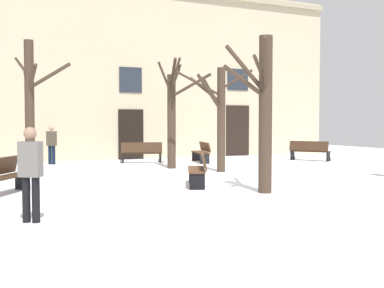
{
  "coord_description": "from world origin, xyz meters",
  "views": [
    {
      "loc": [
        -6.34,
        -12.06,
        1.79
      ],
      "look_at": [
        0.0,
        1.91,
        1.06
      ],
      "focal_mm": 43.98,
      "sensor_mm": 36.0,
      "label": 1
    }
  ],
  "objects_px": {
    "bench_near_center_tree": "(141,152)",
    "person_by_shop_door": "(31,170)",
    "bench_near_lamp": "(199,169)",
    "tree_near_facade": "(173,114)",
    "streetlamp": "(265,107)",
    "bench_far_corner": "(202,152)",
    "tree_left_of_center": "(264,108)",
    "litter_bin": "(266,157)",
    "tree_foreground": "(30,103)",
    "tree_right_of_center": "(219,115)",
    "bench_back_to_back_left": "(310,151)",
    "bench_facing_shops": "(4,176)",
    "person_crossing_plaza": "(52,143)"
  },
  "relations": [
    {
      "from": "tree_foreground",
      "to": "streetlamp",
      "type": "bearing_deg",
      "value": 5.84
    },
    {
      "from": "tree_right_of_center",
      "to": "person_crossing_plaza",
      "type": "xyz_separation_m",
      "value": [
        -5.03,
        5.55,
        -1.14
      ]
    },
    {
      "from": "tree_foreground",
      "to": "bench_near_center_tree",
      "type": "distance_m",
      "value": 5.42
    },
    {
      "from": "bench_near_center_tree",
      "to": "person_crossing_plaza",
      "type": "distance_m",
      "value": 3.8
    },
    {
      "from": "bench_back_to_back_left",
      "to": "person_by_shop_door",
      "type": "bearing_deg",
      "value": 90.36
    },
    {
      "from": "tree_near_facade",
      "to": "bench_near_lamp",
      "type": "bearing_deg",
      "value": -103.61
    },
    {
      "from": "tree_near_facade",
      "to": "person_by_shop_door",
      "type": "relative_size",
      "value": 2.43
    },
    {
      "from": "tree_right_of_center",
      "to": "bench_facing_shops",
      "type": "bearing_deg",
      "value": -161.96
    },
    {
      "from": "bench_near_lamp",
      "to": "bench_far_corner",
      "type": "relative_size",
      "value": 1.02
    },
    {
      "from": "bench_near_lamp",
      "to": "bench_near_center_tree",
      "type": "bearing_deg",
      "value": -162.88
    },
    {
      "from": "person_crossing_plaza",
      "to": "tree_near_facade",
      "type": "bearing_deg",
      "value": 0.48
    },
    {
      "from": "tree_right_of_center",
      "to": "bench_back_to_back_left",
      "type": "distance_m",
      "value": 6.81
    },
    {
      "from": "bench_near_lamp",
      "to": "bench_near_center_tree",
      "type": "relative_size",
      "value": 1.0
    },
    {
      "from": "tree_near_facade",
      "to": "streetlamp",
      "type": "distance_m",
      "value": 6.08
    },
    {
      "from": "tree_foreground",
      "to": "tree_left_of_center",
      "type": "height_order",
      "value": "tree_foreground"
    },
    {
      "from": "streetlamp",
      "to": "litter_bin",
      "type": "bearing_deg",
      "value": -122.52
    },
    {
      "from": "tree_left_of_center",
      "to": "bench_near_center_tree",
      "type": "distance_m",
      "value": 9.66
    },
    {
      "from": "tree_foreground",
      "to": "bench_near_center_tree",
      "type": "height_order",
      "value": "tree_foreground"
    },
    {
      "from": "tree_near_facade",
      "to": "streetlamp",
      "type": "relative_size",
      "value": 1.0
    },
    {
      "from": "bench_back_to_back_left",
      "to": "bench_facing_shops",
      "type": "bearing_deg",
      "value": 77.11
    },
    {
      "from": "tree_foreground",
      "to": "litter_bin",
      "type": "xyz_separation_m",
      "value": [
        8.77,
        -1.93,
        -2.1
      ]
    },
    {
      "from": "streetlamp",
      "to": "tree_left_of_center",
      "type": "bearing_deg",
      "value": -123.45
    },
    {
      "from": "litter_bin",
      "to": "bench_near_lamp",
      "type": "xyz_separation_m",
      "value": [
        -4.88,
        -4.02,
        0.1
      ]
    },
    {
      "from": "tree_right_of_center",
      "to": "bench_near_center_tree",
      "type": "bearing_deg",
      "value": 106.01
    },
    {
      "from": "tree_foreground",
      "to": "tree_right_of_center",
      "type": "height_order",
      "value": "tree_foreground"
    },
    {
      "from": "bench_near_center_tree",
      "to": "person_by_shop_door",
      "type": "height_order",
      "value": "person_by_shop_door"
    },
    {
      "from": "tree_left_of_center",
      "to": "litter_bin",
      "type": "height_order",
      "value": "tree_left_of_center"
    },
    {
      "from": "streetlamp",
      "to": "litter_bin",
      "type": "distance_m",
      "value": 4.17
    },
    {
      "from": "person_by_shop_door",
      "to": "bench_back_to_back_left",
      "type": "bearing_deg",
      "value": 66.03
    },
    {
      "from": "streetlamp",
      "to": "bench_far_corner",
      "type": "xyz_separation_m",
      "value": [
        -3.45,
        -0.22,
        -2.05
      ]
    },
    {
      "from": "bench_far_corner",
      "to": "person_by_shop_door",
      "type": "bearing_deg",
      "value": -27.04
    },
    {
      "from": "tree_foreground",
      "to": "bench_back_to_back_left",
      "type": "height_order",
      "value": "tree_foreground"
    },
    {
      "from": "bench_far_corner",
      "to": "bench_back_to_back_left",
      "type": "bearing_deg",
      "value": 87.87
    },
    {
      "from": "bench_back_to_back_left",
      "to": "tree_left_of_center",
      "type": "bearing_deg",
      "value": 101.9
    },
    {
      "from": "tree_foreground",
      "to": "tree_right_of_center",
      "type": "xyz_separation_m",
      "value": [
        6.09,
        -3.0,
        -0.43
      ]
    },
    {
      "from": "tree_right_of_center",
      "to": "bench_near_lamp",
      "type": "height_order",
      "value": "tree_right_of_center"
    },
    {
      "from": "tree_foreground",
      "to": "tree_left_of_center",
      "type": "xyz_separation_m",
      "value": [
        4.81,
        -7.81,
        -0.35
      ]
    },
    {
      "from": "tree_foreground",
      "to": "bench_far_corner",
      "type": "xyz_separation_m",
      "value": [
        7.25,
        0.88,
        -2.01
      ]
    },
    {
      "from": "tree_near_facade",
      "to": "litter_bin",
      "type": "bearing_deg",
      "value": -12.01
    },
    {
      "from": "streetlamp",
      "to": "person_crossing_plaza",
      "type": "bearing_deg",
      "value": 171.42
    },
    {
      "from": "bench_back_to_back_left",
      "to": "person_by_shop_door",
      "type": "xyz_separation_m",
      "value": [
        -13.05,
        -8.73,
        0.48
      ]
    },
    {
      "from": "tree_right_of_center",
      "to": "bench_far_corner",
      "type": "distance_m",
      "value": 4.35
    },
    {
      "from": "bench_near_lamp",
      "to": "person_crossing_plaza",
      "type": "distance_m",
      "value": 8.96
    },
    {
      "from": "streetlamp",
      "to": "bench_facing_shops",
      "type": "xyz_separation_m",
      "value": [
        -11.85,
        -6.46,
        -2.06
      ]
    },
    {
      "from": "bench_back_to_back_left",
      "to": "bench_near_lamp",
      "type": "height_order",
      "value": "bench_near_lamp"
    },
    {
      "from": "bench_near_lamp",
      "to": "bench_far_corner",
      "type": "height_order",
      "value": "bench_near_lamp"
    },
    {
      "from": "streetlamp",
      "to": "bench_back_to_back_left",
      "type": "height_order",
      "value": "streetlamp"
    },
    {
      "from": "tree_near_facade",
      "to": "person_by_shop_door",
      "type": "distance_m",
      "value": 10.0
    },
    {
      "from": "streetlamp",
      "to": "litter_bin",
      "type": "xyz_separation_m",
      "value": [
        -1.93,
        -3.02,
        -2.14
      ]
    },
    {
      "from": "tree_right_of_center",
      "to": "person_crossing_plaza",
      "type": "relative_size",
      "value": 2.26
    }
  ]
}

